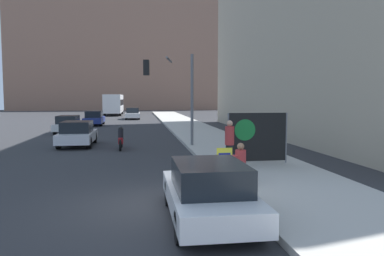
{
  "coord_description": "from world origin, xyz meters",
  "views": [
    {
      "loc": [
        -0.53,
        -9.51,
        2.79
      ],
      "look_at": [
        1.57,
        5.03,
        1.59
      ],
      "focal_mm": 35.0,
      "sensor_mm": 36.0,
      "label": 1
    }
  ],
  "objects": [
    {
      "name": "sidewalk_curb",
      "position": [
        4.14,
        15.0,
        0.09
      ],
      "size": [
        4.07,
        90.0,
        0.18
      ],
      "primitive_type": "cube",
      "color": "#B7B2A8",
      "rests_on": "ground_plane"
    },
    {
      "name": "seated_protester",
      "position": [
        2.58,
        1.55,
        0.83
      ],
      "size": [
        0.97,
        0.77,
        1.21
      ],
      "rotation": [
        0.0,
        0.0,
        -0.02
      ],
      "color": "#474C56",
      "rests_on": "sidewalk_curb"
    },
    {
      "name": "parked_car_curbside",
      "position": [
        1.02,
        -1.38,
        0.68
      ],
      "size": [
        1.76,
        4.14,
        1.35
      ],
      "color": "white",
      "rests_on": "ground_plane"
    },
    {
      "name": "motorcycle_on_road",
      "position": [
        -1.46,
        10.92,
        0.53
      ],
      "size": [
        0.28,
        2.1,
        1.23
      ],
      "color": "maroon",
      "rests_on": "ground_plane"
    },
    {
      "name": "ground_plane",
      "position": [
        0.0,
        0.0,
        0.0
      ],
      "size": [
        160.0,
        160.0,
        0.0
      ],
      "primitive_type": "plane",
      "color": "#303033"
    },
    {
      "name": "traffic_light_pole",
      "position": [
        1.42,
        11.0,
        3.54
      ],
      "size": [
        2.72,
        2.48,
        4.97
      ],
      "color": "slate",
      "rests_on": "sidewalk_curb"
    },
    {
      "name": "car_on_road_far_lane",
      "position": [
        -1.21,
        39.41,
        0.73
      ],
      "size": [
        1.81,
        4.72,
        1.47
      ],
      "color": "white",
      "rests_on": "ground_plane"
    },
    {
      "name": "building_backdrop_far",
      "position": [
        -2.0,
        78.79,
        15.62
      ],
      "size": [
        52.0,
        12.0,
        31.23
      ],
      "color": "#936B56",
      "rests_on": "ground_plane"
    },
    {
      "name": "car_on_road_distant",
      "position": [
        -4.89,
        29.05,
        0.73
      ],
      "size": [
        1.76,
        4.6,
        1.46
      ],
      "color": "navy",
      "rests_on": "ground_plane"
    },
    {
      "name": "car_on_road_nearest",
      "position": [
        -4.01,
        12.7,
        0.72
      ],
      "size": [
        1.84,
        4.21,
        1.43
      ],
      "color": "silver",
      "rests_on": "ground_plane"
    },
    {
      "name": "city_bus_on_road",
      "position": [
        -4.35,
        52.27,
        1.88
      ],
      "size": [
        2.59,
        12.14,
        3.26
      ],
      "color": "silver",
      "rests_on": "ground_plane"
    },
    {
      "name": "car_on_road_midblock",
      "position": [
        -5.97,
        20.93,
        0.7
      ],
      "size": [
        1.73,
        4.27,
        1.39
      ],
      "color": "white",
      "rests_on": "ground_plane"
    },
    {
      "name": "jogger_on_sidewalk",
      "position": [
        2.81,
        3.9,
        1.09
      ],
      "size": [
        0.34,
        0.34,
        1.78
      ],
      "rotation": [
        0.0,
        0.0,
        2.56
      ],
      "color": "black",
      "rests_on": "sidewalk_curb"
    },
    {
      "name": "protest_banner",
      "position": [
        4.13,
        4.67,
        1.24
      ],
      "size": [
        2.44,
        0.06,
        2.01
      ],
      "color": "slate",
      "rests_on": "sidewalk_curb"
    }
  ]
}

